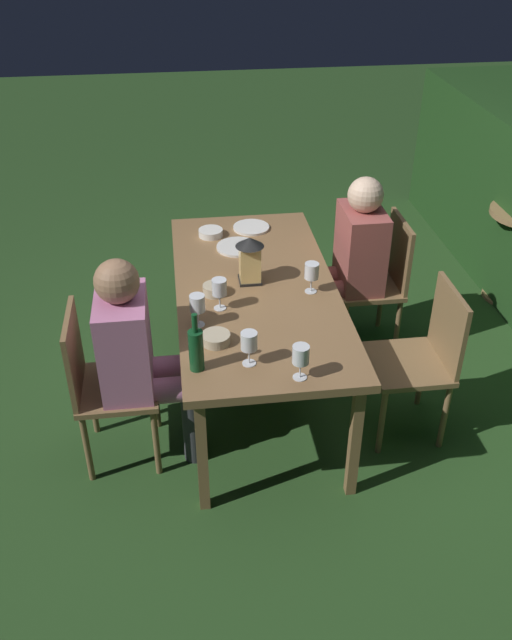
# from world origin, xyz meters

# --- Properties ---
(ground_plane) EXTENTS (16.00, 16.00, 0.00)m
(ground_plane) POSITION_xyz_m (0.00, 0.00, 0.00)
(ground_plane) COLOR #26471E
(dining_table) EXTENTS (1.83, 0.87, 0.73)m
(dining_table) POSITION_xyz_m (0.00, 0.00, 0.67)
(dining_table) COLOR olive
(dining_table) RESTS_ON ground
(chair_side_left_b) EXTENTS (0.42, 0.40, 0.87)m
(chair_side_left_b) POSITION_xyz_m (0.41, -0.82, 0.49)
(chair_side_left_b) COLOR brown
(chair_side_left_b) RESTS_ON ground
(person_in_pink) EXTENTS (0.38, 0.47, 1.15)m
(person_in_pink) POSITION_xyz_m (0.41, -0.63, 0.64)
(person_in_pink) COLOR #C675A3
(person_in_pink) RESTS_ON ground
(chair_side_right_b) EXTENTS (0.42, 0.40, 0.87)m
(chair_side_right_b) POSITION_xyz_m (0.41, 0.82, 0.49)
(chair_side_right_b) COLOR brown
(chair_side_right_b) RESTS_ON ground
(chair_side_right_a) EXTENTS (0.42, 0.40, 0.87)m
(chair_side_right_a) POSITION_xyz_m (-0.41, 0.82, 0.49)
(chair_side_right_a) COLOR brown
(chair_side_right_a) RESTS_ON ground
(person_in_rust) EXTENTS (0.38, 0.47, 1.15)m
(person_in_rust) POSITION_xyz_m (-0.41, 0.63, 0.64)
(person_in_rust) COLOR #9E4C47
(person_in_rust) RESTS_ON ground
(lantern_centerpiece) EXTENTS (0.15, 0.15, 0.27)m
(lantern_centerpiece) POSITION_xyz_m (-0.06, -0.03, 0.87)
(lantern_centerpiece) COLOR black
(lantern_centerpiece) RESTS_ON dining_table
(green_bottle_on_table) EXTENTS (0.07, 0.07, 0.29)m
(green_bottle_on_table) POSITION_xyz_m (0.69, -0.36, 0.83)
(green_bottle_on_table) COLOR #144723
(green_bottle_on_table) RESTS_ON dining_table
(wine_glass_a) EXTENTS (0.08, 0.08, 0.17)m
(wine_glass_a) POSITION_xyz_m (0.33, -0.33, 0.84)
(wine_glass_a) COLOR silver
(wine_glass_a) RESTS_ON dining_table
(wine_glass_b) EXTENTS (0.08, 0.08, 0.17)m
(wine_glass_b) POSITION_xyz_m (0.09, 0.28, 0.84)
(wine_glass_b) COLOR silver
(wine_glass_b) RESTS_ON dining_table
(wine_glass_c) EXTENTS (0.08, 0.08, 0.17)m
(wine_glass_c) POSITION_xyz_m (0.68, -0.12, 0.84)
(wine_glass_c) COLOR silver
(wine_glass_c) RESTS_ON dining_table
(wine_glass_d) EXTENTS (0.08, 0.08, 0.17)m
(wine_glass_d) POSITION_xyz_m (0.20, -0.21, 0.84)
(wine_glass_d) COLOR silver
(wine_glass_d) RESTS_ON dining_table
(wine_glass_e) EXTENTS (0.08, 0.08, 0.17)m
(wine_glass_e) POSITION_xyz_m (0.82, 0.09, 0.84)
(wine_glass_e) COLOR silver
(wine_glass_e) RESTS_ON dining_table
(plate_a) EXTENTS (0.25, 0.25, 0.01)m
(plate_a) POSITION_xyz_m (-0.46, -0.05, 0.73)
(plate_a) COLOR silver
(plate_a) RESTS_ON dining_table
(plate_b) EXTENTS (0.23, 0.23, 0.01)m
(plate_b) POSITION_xyz_m (-0.72, 0.06, 0.73)
(plate_b) COLOR white
(plate_b) RESTS_ON dining_table
(bowl_olives) EXTENTS (0.14, 0.14, 0.05)m
(bowl_olives) POSITION_xyz_m (0.50, -0.26, 0.75)
(bowl_olives) COLOR #BCAD8E
(bowl_olives) RESTS_ON dining_table
(bowl_bread) EXTENTS (0.15, 0.15, 0.04)m
(bowl_bread) POSITION_xyz_m (-0.65, -0.20, 0.75)
(bowl_bread) COLOR silver
(bowl_bread) RESTS_ON dining_table
(bowl_salad) EXTENTS (0.12, 0.12, 0.05)m
(bowl_salad) POSITION_xyz_m (0.05, -0.23, 0.75)
(bowl_salad) COLOR #BCAD8E
(bowl_salad) RESTS_ON dining_table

